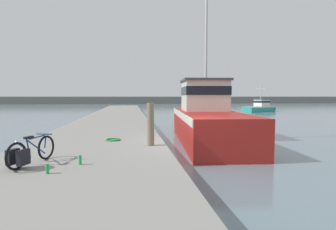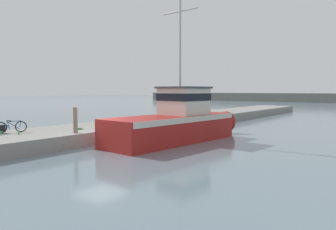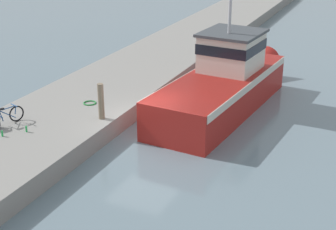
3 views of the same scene
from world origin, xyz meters
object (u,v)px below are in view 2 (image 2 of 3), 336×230
water_bottle_on_curb (19,133)px  water_bottle_by_bike (1,133)px  bicycle_touring (8,127)px  mooring_post (75,120)px  fishing_boat_main (178,121)px

water_bottle_on_curb → water_bottle_by_bike: water_bottle_on_curb is taller
water_bottle_on_curb → bicycle_touring: bearing=177.5°
mooring_post → water_bottle_on_curb: 3.03m
bicycle_touring → water_bottle_by_bike: 1.01m
water_bottle_on_curb → water_bottle_by_bike: size_ratio=1.08×
fishing_boat_main → water_bottle_by_bike: 9.99m
fishing_boat_main → bicycle_touring: fishing_boat_main is taller
mooring_post → water_bottle_on_curb: bearing=-129.8°
fishing_boat_main → water_bottle_by_bike: (-5.90, -8.05, -0.37)m
bicycle_touring → mooring_post: (3.12, 2.23, 0.40)m
water_bottle_on_curb → fishing_boat_main: bearing=54.1°
bicycle_touring → mooring_post: 3.85m
fishing_boat_main → bicycle_touring: bearing=-126.7°
fishing_boat_main → water_bottle_by_bike: fishing_boat_main is taller
water_bottle_by_bike → fishing_boat_main: bearing=53.8°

